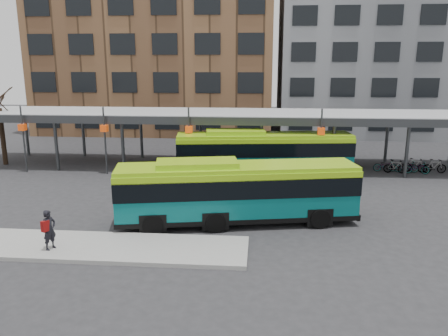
{
  "coord_description": "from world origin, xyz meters",
  "views": [
    {
      "loc": [
        1.93,
        -19.87,
        7.78
      ],
      "look_at": [
        -0.15,
        4.78,
        1.8
      ],
      "focal_mm": 35.0,
      "sensor_mm": 36.0,
      "label": 1
    }
  ],
  "objects_px": {
    "tree": "(2,134)",
    "bus_front": "(236,190)",
    "bus_rear": "(263,152)",
    "pedestrian": "(49,230)"
  },
  "relations": [
    {
      "from": "bus_front",
      "to": "pedestrian",
      "type": "bearing_deg",
      "value": -161.62
    },
    {
      "from": "bus_rear",
      "to": "tree",
      "type": "bearing_deg",
      "value": 166.98
    },
    {
      "from": "bus_rear",
      "to": "pedestrian",
      "type": "relative_size",
      "value": 7.18
    },
    {
      "from": "bus_rear",
      "to": "pedestrian",
      "type": "distance_m",
      "value": 16.16
    },
    {
      "from": "tree",
      "to": "bus_front",
      "type": "relative_size",
      "value": 0.47
    },
    {
      "from": "tree",
      "to": "bus_rear",
      "type": "height_order",
      "value": "tree"
    },
    {
      "from": "tree",
      "to": "bus_front",
      "type": "xyz_separation_m",
      "value": [
        18.79,
        -11.33,
        -0.76
      ]
    },
    {
      "from": "bus_front",
      "to": "bus_rear",
      "type": "xyz_separation_m",
      "value": [
        1.36,
        9.26,
        0.05
      ]
    },
    {
      "from": "bus_front",
      "to": "pedestrian",
      "type": "xyz_separation_m",
      "value": [
        -7.53,
        -4.22,
        -0.63
      ]
    },
    {
      "from": "bus_front",
      "to": "bus_rear",
      "type": "relative_size",
      "value": 0.98
    }
  ]
}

